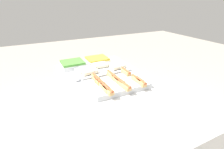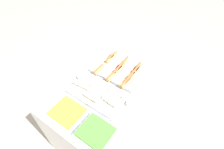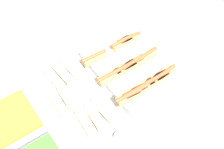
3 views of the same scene
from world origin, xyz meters
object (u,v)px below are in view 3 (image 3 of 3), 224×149
object	(u,v)px
tray_wraps	(75,100)
tray_side_back	(13,121)
serving_spoon_far	(57,62)
serving_spoon_near	(117,138)
tray_hotdogs	(129,70)

from	to	relation	value
tray_wraps	tray_side_back	size ratio (longest dim) A/B	1.95
tray_side_back	serving_spoon_far	bearing A→B (deg)	30.69
serving_spoon_near	serving_spoon_far	bearing A→B (deg)	90.74
tray_side_back	serving_spoon_far	distance (m)	0.43
tray_wraps	serving_spoon_far	world-z (taller)	tray_wraps
serving_spoon_far	tray_wraps	bearing A→B (deg)	-100.07
serving_spoon_near	serving_spoon_far	distance (m)	0.59
tray_side_back	serving_spoon_near	xyz separation A→B (m)	(0.38, -0.37, -0.01)
tray_hotdogs	serving_spoon_far	xyz separation A→B (m)	(-0.30, 0.30, -0.02)
tray_wraps	serving_spoon_near	world-z (taller)	tray_wraps
tray_hotdogs	serving_spoon_near	xyz separation A→B (m)	(-0.29, -0.29, -0.02)
tray_wraps	tray_side_back	world-z (taller)	tray_wraps
serving_spoon_far	tray_hotdogs	bearing A→B (deg)	-45.11
serving_spoon_near	tray_wraps	bearing A→B (deg)	101.49
tray_side_back	serving_spoon_near	size ratio (longest dim) A/B	1.18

